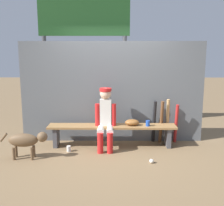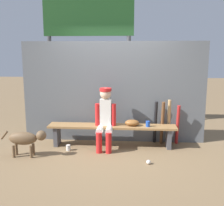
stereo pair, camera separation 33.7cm
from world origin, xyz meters
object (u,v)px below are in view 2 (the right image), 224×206
dugout_bench (112,130)px  dog (26,139)px  player_seated (105,117)px  bat_aluminum_black (155,122)px  bat_wood_tan (169,122)px  cup_on_bench (148,124)px  bat_aluminum_red (178,125)px  baseball_glove (132,123)px  scoreboard (91,29)px  baseball (148,162)px  bat_wood_dark (162,123)px  cup_on_ground (68,148)px

dugout_bench → dog: 1.63m
player_seated → bat_aluminum_black: (1.00, 0.37, -0.20)m
bat_wood_tan → cup_on_bench: 0.53m
cup_on_bench → player_seated: bearing=-175.8°
bat_aluminum_black → bat_aluminum_red: (0.44, -0.06, -0.03)m
cup_on_bench → dog: 2.29m
baseball_glove → scoreboard: scoreboard is taller
player_seated → bat_aluminum_red: 1.49m
baseball → dog: 2.21m
bat_aluminum_red → scoreboard: (-1.94, 1.30, 1.99)m
dugout_bench → dog: dog is taller
dugout_bench → bat_wood_dark: bat_wood_dark is taller
baseball_glove → bat_wood_dark: size_ratio=0.31×
bat_wood_tan → bat_aluminum_black: bearing=174.5°
dugout_bench → scoreboard: 2.63m
player_seated → cup_on_ground: player_seated is taller
bat_aluminum_black → cup_on_ground: 1.83m
player_seated → scoreboard: (-0.49, 1.62, 1.76)m
baseball_glove → baseball: bearing=-71.7°
baseball_glove → bat_aluminum_black: (0.48, 0.27, -0.05)m
dugout_bench → bat_aluminum_red: size_ratio=3.09×
bat_aluminum_black → dugout_bench: bearing=-163.0°
cup_on_ground → bat_aluminum_red: bearing=13.6°
dugout_bench → scoreboard: (-0.62, 1.52, 2.06)m
bat_wood_tan → scoreboard: size_ratio=0.27×
player_seated → bat_wood_dark: bearing=14.3°
bat_aluminum_red → bat_wood_tan: bearing=169.7°
dugout_bench → baseball_glove: bearing=0.0°
player_seated → cup_on_ground: 0.93m
scoreboard → dog: 3.12m
bat_aluminum_red → dog: 2.95m
baseball → bat_aluminum_red: bearing=58.8°
bat_aluminum_red → cup_on_bench: (-0.61, -0.26, 0.08)m
dog → bat_aluminum_black: bearing=21.2°
baseball_glove → bat_aluminum_red: bat_aluminum_red is taller
bat_wood_dark → baseball: 1.15m
player_seated → cup_on_bench: player_seated is taller
baseball_glove → bat_wood_tan: (0.75, 0.24, -0.03)m
dog → dugout_bench: bearing=23.5°
dugout_bench → cup_on_ground: bearing=-159.5°
baseball → cup_on_bench: (0.03, 0.80, 0.45)m
baseball → dog: (-2.18, 0.19, 0.30)m
bat_wood_dark → cup_on_bench: size_ratio=8.14×
bat_aluminum_red → cup_on_bench: bat_aluminum_red is taller
cup_on_bench → scoreboard: (-1.32, 1.56, 1.91)m
dugout_bench → scoreboard: scoreboard is taller
baseball → cup_on_ground: cup_on_ground is taller
bat_wood_tan → baseball: bearing=-113.3°
baseball → cup_on_ground: (-1.50, 0.54, 0.02)m
bat_aluminum_black → bat_aluminum_red: bat_aluminum_black is taller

